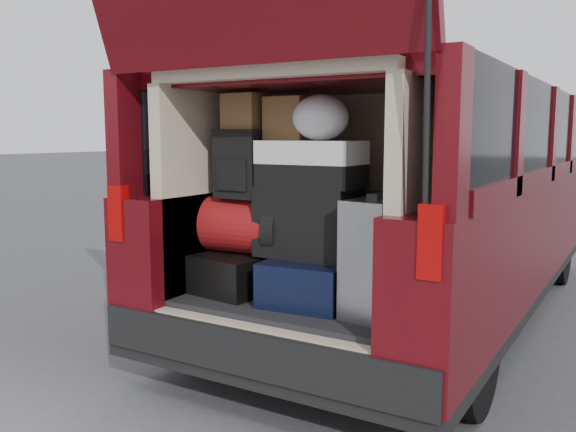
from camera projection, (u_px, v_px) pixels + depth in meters
name	position (u px, v px, depth m)	size (l,w,h in m)	color
ground	(287.00, 407.00, 3.24)	(80.00, 80.00, 0.00)	#3D3D40
minivan	(411.00, 203.00, 4.70)	(1.90, 5.35, 2.77)	black
load_floor	(313.00, 342.00, 3.44)	(1.24, 1.05, 0.55)	black
black_hardshell	(244.00, 271.00, 3.50)	(0.39, 0.54, 0.22)	black
navy_hardshell	(314.00, 280.00, 3.25)	(0.44, 0.53, 0.23)	black
silver_roller	(380.00, 258.00, 2.97)	(0.24, 0.39, 0.58)	silver
red_duffel	(249.00, 225.00, 3.46)	(0.49, 0.32, 0.32)	maroon
black_soft_case	(309.00, 222.00, 3.27)	(0.53, 0.32, 0.38)	black
backpack	(240.00, 164.00, 3.38)	(0.27, 0.16, 0.38)	black
twotone_duffel	(311.00, 164.00, 3.21)	(0.54, 0.28, 0.24)	white
grocery_sack_lower	(245.00, 112.00, 3.37)	(0.21, 0.18, 0.19)	brown
grocery_sack_upper	(290.00, 119.00, 3.29)	(0.23, 0.19, 0.23)	brown
plastic_bag_center	(321.00, 118.00, 3.13)	(0.29, 0.28, 0.24)	white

